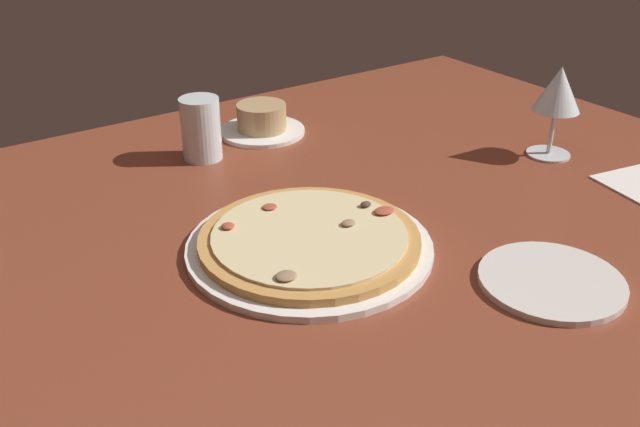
{
  "coord_description": "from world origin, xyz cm",
  "views": [
    {
      "loc": [
        -53.3,
        -74.44,
        53.13
      ],
      "look_at": [
        -3.92,
        -3.16,
        7.0
      ],
      "focal_mm": 39.44,
      "sensor_mm": 36.0,
      "label": 1
    }
  ],
  "objects_px": {
    "pizza_main": "(310,242)",
    "side_plate": "(551,281)",
    "water_glass": "(201,131)",
    "wine_glass_far": "(558,93)",
    "ramekin_on_saucer": "(262,122)"
  },
  "relations": [
    {
      "from": "pizza_main",
      "to": "side_plate",
      "type": "distance_m",
      "value": 0.32
    },
    {
      "from": "water_glass",
      "to": "side_plate",
      "type": "relative_size",
      "value": 0.6
    },
    {
      "from": "ramekin_on_saucer",
      "to": "wine_glass_far",
      "type": "distance_m",
      "value": 0.53
    },
    {
      "from": "pizza_main",
      "to": "ramekin_on_saucer",
      "type": "distance_m",
      "value": 0.44
    },
    {
      "from": "ramekin_on_saucer",
      "to": "side_plate",
      "type": "bearing_deg",
      "value": -86.88
    },
    {
      "from": "water_glass",
      "to": "ramekin_on_saucer",
      "type": "bearing_deg",
      "value": 16.61
    },
    {
      "from": "pizza_main",
      "to": "side_plate",
      "type": "relative_size",
      "value": 1.85
    },
    {
      "from": "pizza_main",
      "to": "side_plate",
      "type": "height_order",
      "value": "pizza_main"
    },
    {
      "from": "wine_glass_far",
      "to": "side_plate",
      "type": "xyz_separation_m",
      "value": [
        -0.33,
        -0.27,
        -0.11
      ]
    },
    {
      "from": "pizza_main",
      "to": "ramekin_on_saucer",
      "type": "bearing_deg",
      "value": 67.82
    },
    {
      "from": "water_glass",
      "to": "side_plate",
      "type": "distance_m",
      "value": 0.63
    },
    {
      "from": "ramekin_on_saucer",
      "to": "side_plate",
      "type": "relative_size",
      "value": 0.89
    },
    {
      "from": "pizza_main",
      "to": "wine_glass_far",
      "type": "distance_m",
      "value": 0.54
    },
    {
      "from": "side_plate",
      "to": "pizza_main",
      "type": "bearing_deg",
      "value": 129.86
    },
    {
      "from": "wine_glass_far",
      "to": "water_glass",
      "type": "xyz_separation_m",
      "value": [
        -0.51,
        0.34,
        -0.06
      ]
    }
  ]
}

